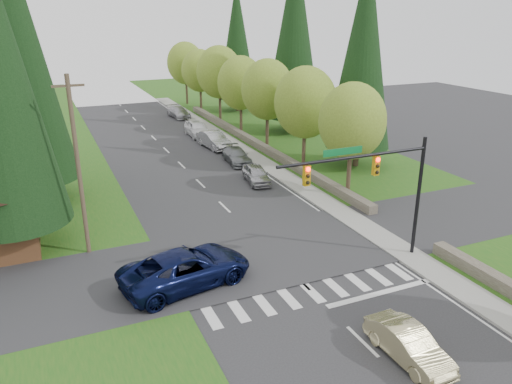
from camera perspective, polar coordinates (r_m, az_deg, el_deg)
ground at (r=22.79m, az=10.56°, el=-15.06°), size 120.00×120.00×0.00m
grass_east at (r=44.50m, az=10.21°, el=2.81°), size 14.00×110.00×0.06m
grass_west at (r=37.48m, az=-25.16°, el=-2.15°), size 14.00×110.00×0.06m
cross_street at (r=28.73m, az=1.63°, el=-6.81°), size 120.00×8.00×0.10m
sidewalk_east at (r=43.21m, az=1.98°, el=2.66°), size 1.80×80.00×0.13m
curb_east at (r=42.86m, az=0.95°, el=2.52°), size 0.20×80.00×0.13m
stone_wall_north at (r=50.81m, az=-0.20°, el=5.67°), size 0.70×40.00×0.70m
traffic_signal at (r=26.21m, az=13.74°, el=1.70°), size 8.70×0.37×6.80m
utility_pole at (r=28.27m, az=-19.65°, el=2.77°), size 1.60×0.24×10.00m
decid_tree_0 at (r=36.23m, az=10.95°, el=7.94°), size 4.80×4.80×8.37m
decid_tree_1 at (r=42.08m, az=5.66°, el=10.14°), size 5.20×5.20×8.80m
decid_tree_2 at (r=48.12m, az=1.32°, el=11.63°), size 5.00×5.00×8.82m
decid_tree_3 at (r=54.55m, az=-1.77°, el=12.35°), size 5.00×5.00×8.55m
decid_tree_4 at (r=61.03m, az=-4.22°, el=13.50°), size 5.40×5.40×9.18m
decid_tree_5 at (r=67.62m, az=-6.44°, el=13.62°), size 4.80×4.80×8.30m
decid_tree_6 at (r=74.29m, az=-8.07°, el=14.38°), size 5.20×5.20×8.86m
conifer_w_c at (r=37.17m, az=-26.20°, el=15.51°), size 6.46×6.46×20.80m
conifer_e_a at (r=43.26m, az=12.17°, el=15.41°), size 5.44×5.44×17.80m
conifer_e_b at (r=55.65m, az=4.40°, el=17.75°), size 6.12×6.12×19.80m
conifer_e_c at (r=68.01m, az=-2.19°, el=16.94°), size 5.10×5.10×16.80m
sedan_champagne at (r=21.28m, az=17.03°, el=-16.33°), size 1.52×4.09×1.33m
suv_navy at (r=25.30m, az=-8.00°, el=-8.63°), size 7.09×4.30×1.84m
parked_car_a at (r=39.75m, az=0.05°, el=2.04°), size 2.14×4.20×1.37m
parked_car_b at (r=45.01m, az=-2.23°, el=4.16°), size 2.22×4.68×1.32m
parked_car_c at (r=50.13m, az=-4.82°, el=5.95°), size 2.31×5.13×1.63m
parked_car_d at (r=55.25m, az=-6.75°, el=7.22°), size 2.04×4.89×1.65m
parked_car_e at (r=65.52m, az=-8.83°, el=9.02°), size 2.31×4.92×1.39m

